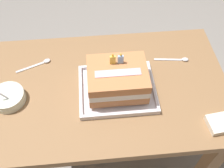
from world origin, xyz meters
TOP-DOWN VIEW (x-y plane):
  - ground_plane at (0.00, 0.00)m, footprint 8.00×8.00m
  - dining_table at (0.00, 0.00)m, footprint 1.02×0.63m
  - foil_tray at (0.04, -0.03)m, footprint 0.31×0.26m
  - birthday_cake at (0.04, -0.03)m, footprint 0.23×0.18m
  - bowl_stack at (-0.40, -0.03)m, footprint 0.13×0.13m
  - serving_spoon_near_tray at (0.34, 0.12)m, footprint 0.16×0.03m
  - serving_spoon_by_bowls at (-0.28, 0.15)m, footprint 0.15×0.07m
  - napkin_pile at (0.40, -0.22)m, footprint 0.09×0.09m

SIDE VIEW (x-z plane):
  - ground_plane at x=0.00m, z-range 0.00..0.00m
  - dining_table at x=0.00m, z-range 0.24..1.01m
  - serving_spoon_near_tray at x=0.34m, z-range 0.76..0.77m
  - serving_spoon_by_bowls at x=-0.28m, z-range 0.76..0.77m
  - foil_tray at x=0.04m, z-range 0.76..0.78m
  - napkin_pile at x=0.40m, z-range 0.76..0.79m
  - bowl_stack at x=-0.40m, z-range 0.73..0.83m
  - birthday_cake at x=0.04m, z-range 0.76..0.92m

